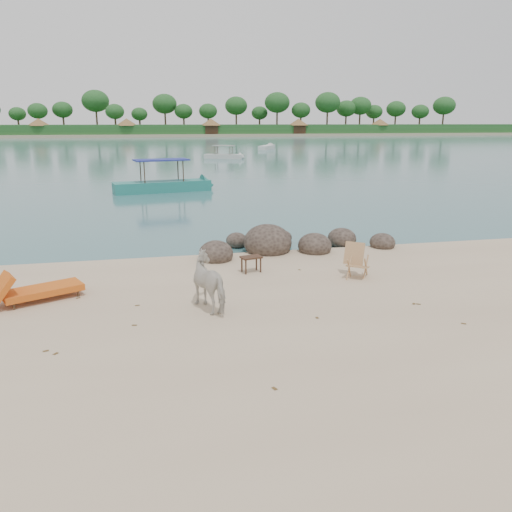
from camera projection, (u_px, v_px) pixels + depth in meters
The scene contains 12 objects.
water at pixel (158, 143), 94.42m from camera, with size 400.00×400.00×0.00m, color #346968.
far_shore at pixel (153, 133), 169.99m from camera, with size 420.00×90.00×1.40m, color tan.
far_scenery at pixel (154, 124), 137.72m from camera, with size 420.00×18.00×9.50m.
boulders at pixel (284, 244), 15.50m from camera, with size 6.30×2.79×1.11m.
cow at pixel (212, 283), 10.58m from camera, with size 0.63×1.39×1.18m, color silver.
side_table at pixel (251, 265), 13.21m from camera, with size 0.53×0.34×0.43m, color #2F2013, non-canonical shape.
lounge_chair at pixel (42, 287), 11.16m from camera, with size 2.09×0.73×0.63m, color orange, non-canonical shape.
deck_chair at pixel (358, 262), 12.71m from camera, with size 0.55×0.61×0.86m, color tan, non-canonical shape.
boat_near at pixel (161, 165), 28.62m from camera, with size 6.21×1.40×3.02m, color #22786F, non-canonical shape.
boat_mid at pixel (224, 147), 54.74m from camera, with size 4.76×1.07×2.34m, color beige, non-canonical shape.
boat_far at pixel (267, 147), 73.30m from camera, with size 5.72×1.29×0.66m, color silver, non-canonical shape.
dead_leaves at pixel (226, 316), 10.34m from camera, with size 8.69×6.01×0.00m.
Camera 1 is at (-1.79, -8.51, 3.90)m, focal length 35.00 mm.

